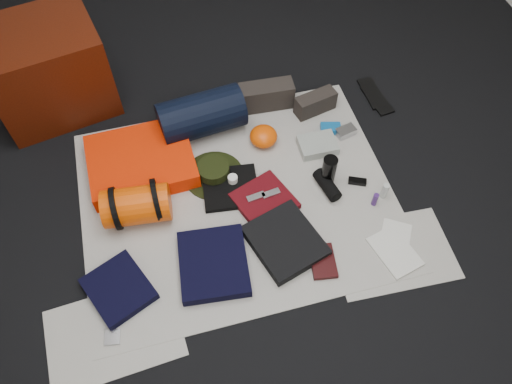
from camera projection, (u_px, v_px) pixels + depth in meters
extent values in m
cube|color=black|center=(238.00, 200.00, 2.61)|extent=(4.50, 4.50, 0.02)
cube|color=beige|center=(238.00, 198.00, 2.60)|extent=(1.60, 1.30, 0.01)
cube|color=beige|center=(114.00, 333.00, 2.20)|extent=(0.61, 0.44, 0.00)
cube|color=beige|center=(392.00, 252.00, 2.42)|extent=(0.60, 0.43, 0.00)
cube|color=#431104|center=(48.00, 70.00, 2.78)|extent=(0.70, 0.62, 0.51)
cube|color=#F72902|center=(141.00, 162.00, 2.67)|extent=(0.56, 0.47, 0.10)
cylinder|color=#E14703|center=(137.00, 205.00, 2.46)|extent=(0.34, 0.22, 0.19)
cylinder|color=black|center=(116.00, 209.00, 2.43)|extent=(0.02, 0.22, 0.22)
cylinder|color=black|center=(157.00, 200.00, 2.46)|extent=(0.03, 0.22, 0.22)
cylinder|color=black|center=(201.00, 115.00, 2.76)|extent=(0.49, 0.29, 0.24)
cylinder|color=black|center=(214.00, 175.00, 2.67)|extent=(0.42, 0.42, 0.01)
cylinder|color=black|center=(214.00, 171.00, 2.64)|extent=(0.17, 0.17, 0.08)
cube|color=#2C2722|center=(266.00, 96.00, 2.90)|extent=(0.32, 0.14, 0.16)
cube|color=#2C2722|center=(315.00, 103.00, 2.90)|extent=(0.26, 0.14, 0.12)
cube|color=black|center=(377.00, 99.00, 2.99)|extent=(0.13, 0.26, 0.01)
cube|color=black|center=(372.00, 93.00, 3.02)|extent=(0.10, 0.26, 0.01)
cube|color=black|center=(119.00, 289.00, 2.29)|extent=(0.35, 0.37, 0.05)
cube|color=black|center=(213.00, 264.00, 2.36)|extent=(0.35, 0.39, 0.06)
cube|color=black|center=(285.00, 241.00, 2.42)|extent=(0.39, 0.42, 0.05)
cube|color=black|center=(231.00, 188.00, 2.62)|extent=(0.32, 0.30, 0.03)
cube|color=#52080E|center=(264.00, 201.00, 2.57)|extent=(0.35, 0.35, 0.04)
ellipsoid|color=#E14703|center=(263.00, 136.00, 2.77)|extent=(0.17, 0.17, 0.10)
cube|color=gray|center=(317.00, 145.00, 2.76)|extent=(0.21, 0.16, 0.05)
cylinder|color=black|center=(329.00, 171.00, 2.58)|extent=(0.09, 0.09, 0.19)
cylinder|color=black|center=(327.00, 185.00, 2.60)|extent=(0.11, 0.19, 0.07)
cube|color=#AEAEB3|center=(346.00, 132.00, 2.82)|extent=(0.12, 0.09, 0.04)
cube|color=#0F5898|center=(330.00, 129.00, 2.84)|extent=(0.13, 0.10, 0.04)
cylinder|color=#3F1F65|center=(375.00, 199.00, 2.54)|extent=(0.03, 0.03, 0.08)
cylinder|color=#B7BCB6|center=(385.00, 191.00, 2.56)|extent=(0.04, 0.04, 0.10)
cube|color=black|center=(323.00, 261.00, 2.38)|extent=(0.14, 0.19, 0.02)
cube|color=silver|center=(395.00, 252.00, 2.41)|extent=(0.22, 0.28, 0.01)
cube|color=silver|center=(395.00, 237.00, 2.46)|extent=(0.22, 0.23, 0.01)
cube|color=black|center=(357.00, 181.00, 2.64)|extent=(0.10, 0.07, 0.02)
cube|color=#AEAEB3|center=(112.00, 337.00, 2.18)|extent=(0.08, 0.08, 0.01)
cylinder|color=silver|center=(233.00, 179.00, 2.61)|extent=(0.05, 0.05, 0.04)
cube|color=#AEAEB3|center=(256.00, 197.00, 2.55)|extent=(0.10, 0.05, 0.01)
cube|color=#AEAEB3|center=(271.00, 194.00, 2.56)|extent=(0.10, 0.05, 0.01)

